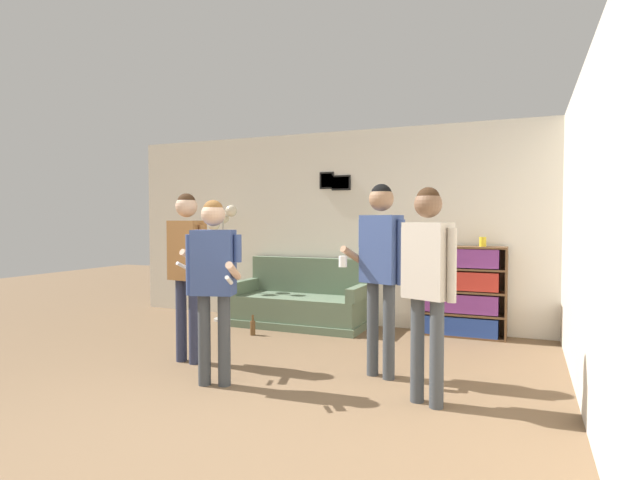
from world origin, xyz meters
name	(u,v)px	position (x,y,z in m)	size (l,w,h in m)	color
ground_plane	(178,440)	(0.00, 0.00, 0.00)	(20.00, 20.00, 0.00)	brown
wall_back	(362,228)	(0.00, 4.00, 1.35)	(7.42, 0.08, 2.70)	silver
wall_right	(583,233)	(2.54, 1.98, 1.35)	(0.06, 6.37, 2.70)	silver
couch	(301,304)	(-0.75, 3.58, 0.30)	(1.82, 0.80, 0.92)	#5B7056
bookshelf	(462,291)	(1.37, 3.78, 0.56)	(1.07, 0.30, 1.13)	brown
floor_lamp	(223,235)	(-1.94, 3.48, 1.24)	(0.38, 0.41, 1.67)	#ADA89E
person_player_foreground_left	(187,258)	(-1.08, 1.52, 1.07)	(0.50, 0.50, 1.73)	#2D334C
person_player_foreground_center	(214,273)	(-0.42, 1.02, 1.00)	(0.56, 0.41, 1.63)	#3D4247
person_watcher_holding_cup	(381,257)	(0.87, 1.80, 1.11)	(0.57, 0.40, 1.79)	#3D4247
person_spectator_near_bookshelf	(428,271)	(1.40, 1.27, 1.06)	(0.46, 0.33, 1.71)	#3D4247
bottle_on_floor	(253,327)	(-1.08, 2.83, 0.10)	(0.07, 0.07, 0.26)	brown
drinking_cup	(483,242)	(1.62, 3.78, 1.19)	(0.08, 0.08, 0.12)	yellow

